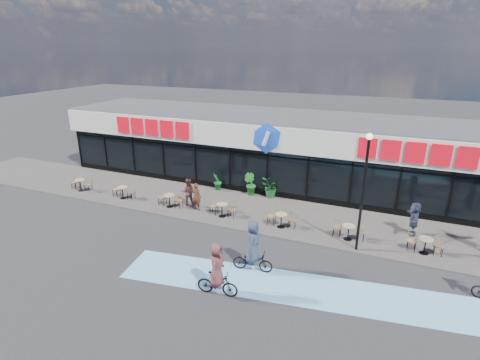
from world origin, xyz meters
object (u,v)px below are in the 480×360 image
object	(u,v)px
bistro_set_0	(81,183)
patron_left	(196,196)
patron_right	(188,192)
pedestrian_a	(414,219)
potted_plant_right	(270,188)
cyclist_a	(253,251)
potted_plant_left	(218,182)
lamp_post	(364,184)
potted_plant_mid	(250,184)

from	to	relation	value
bistro_set_0	patron_left	xyz separation A→B (m)	(8.35, 0.15, 0.35)
patron_right	pedestrian_a	xyz separation A→B (m)	(12.05, 1.10, 0.03)
potted_plant_right	cyclist_a	bearing A→B (deg)	-76.92
potted_plant_left	pedestrian_a	xyz separation A→B (m)	(11.51, -1.70, 0.27)
potted_plant_left	patron_left	bearing A→B (deg)	-85.90
lamp_post	cyclist_a	xyz separation A→B (m)	(-3.85, -3.30, -2.38)
potted_plant_left	patron_left	distance (m)	3.24
lamp_post	pedestrian_a	world-z (taller)	lamp_post
patron_right	pedestrian_a	bearing A→B (deg)	162.45
potted_plant_right	patron_right	size ratio (longest dim) A/B	0.73
potted_plant_left	cyclist_a	bearing A→B (deg)	-55.09
potted_plant_left	potted_plant_right	xyz separation A→B (m)	(3.49, 0.17, 0.01)
potted_plant_right	patron_right	distance (m)	5.00
potted_plant_left	lamp_post	bearing A→B (deg)	-25.08
potted_plant_right	pedestrian_a	world-z (taller)	pedestrian_a
lamp_post	potted_plant_left	world-z (taller)	lamp_post
potted_plant_left	potted_plant_right	world-z (taller)	potted_plant_right
lamp_post	potted_plant_right	size ratio (longest dim) A/B	4.60
patron_left	potted_plant_mid	bearing A→B (deg)	-118.36
bistro_set_0	potted_plant_mid	bearing A→B (deg)	18.74
patron_right	potted_plant_right	bearing A→B (deg)	-166.41
lamp_post	cyclist_a	distance (m)	5.60
lamp_post	potted_plant_left	xyz separation A→B (m)	(-9.14, 4.28, -2.63)
lamp_post	pedestrian_a	xyz separation A→B (m)	(2.38, 2.58, -2.36)
pedestrian_a	cyclist_a	size ratio (longest dim) A/B	0.74
potted_plant_mid	patron_right	size ratio (longest dim) A/B	0.84
bistro_set_0	patron_left	bearing A→B (deg)	1.05
cyclist_a	potted_plant_right	bearing A→B (deg)	103.08
potted_plant_right	patron_left	world-z (taller)	patron_left
bistro_set_0	cyclist_a	world-z (taller)	cyclist_a
potted_plant_left	potted_plant_right	size ratio (longest dim) A/B	0.98
potted_plant_mid	cyclist_a	distance (m)	8.30
lamp_post	potted_plant_mid	bearing A→B (deg)	147.65
lamp_post	potted_plant_right	xyz separation A→B (m)	(-5.65, 4.44, -2.62)
lamp_post	pedestrian_a	size ratio (longest dim) A/B	3.20
patron_left	pedestrian_a	bearing A→B (deg)	-170.29
cyclist_a	patron_right	bearing A→B (deg)	140.64
bistro_set_0	potted_plant_mid	size ratio (longest dim) A/B	1.13
potted_plant_mid	patron_left	size ratio (longest dim) A/B	0.84
lamp_post	potted_plant_mid	distance (m)	8.60
bistro_set_0	pedestrian_a	world-z (taller)	pedestrian_a
potted_plant_mid	patron_right	xyz separation A→B (m)	(-2.73, -2.92, 0.13)
lamp_post	cyclist_a	size ratio (longest dim) A/B	2.37
lamp_post	patron_left	bearing A→B (deg)	173.24
cyclist_a	potted_plant_left	bearing A→B (deg)	124.91
potted_plant_mid	pedestrian_a	size ratio (longest dim) A/B	0.80
pedestrian_a	patron_left	bearing A→B (deg)	-88.52
cyclist_a	potted_plant_mid	bearing A→B (deg)	111.90
potted_plant_left	cyclist_a	xyz separation A→B (m)	(5.29, -7.57, 0.25)
potted_plant_left	potted_plant_mid	world-z (taller)	potted_plant_mid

